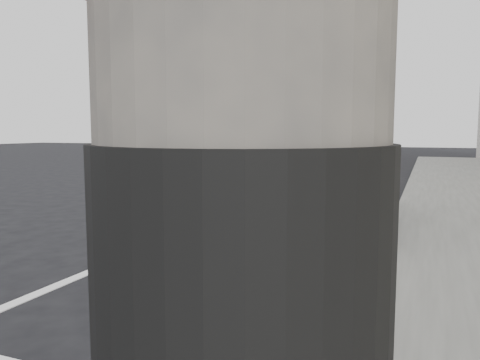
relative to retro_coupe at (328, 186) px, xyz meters
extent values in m
plane|color=black|center=(-0.89, -4.38, -0.61)|extent=(80.00, 80.00, 0.00)
cube|color=silver|center=(-0.39, 2.12, -0.61)|extent=(3.00, 0.12, 0.01)
cube|color=silver|center=(-1.79, -1.38, -0.61)|extent=(0.12, 7.00, 0.01)
cylinder|color=black|center=(1.16, -6.38, 0.69)|extent=(0.36, 0.36, 0.25)
imported|color=slate|center=(0.00, 0.00, -0.01)|extent=(1.98, 3.74, 1.21)
cube|color=beige|center=(-0.06, 0.35, 0.53)|extent=(1.20, 1.49, 0.07)
cube|color=silver|center=(0.27, -1.70, -0.23)|extent=(1.36, 0.33, 0.12)
cube|color=white|center=(0.28, -1.75, -0.13)|extent=(0.33, 0.07, 0.17)
cylinder|color=red|center=(-0.19, -1.81, 0.01)|extent=(0.15, 0.06, 0.15)
cylinder|color=red|center=(0.75, -1.66, 0.01)|extent=(0.15, 0.06, 0.15)
cylinder|color=red|center=(-0.19, -1.81, -0.17)|extent=(0.12, 0.06, 0.12)
cylinder|color=red|center=(0.75, -1.66, -0.17)|extent=(0.12, 0.06, 0.12)
ellipsoid|color=#695E50|center=(0.33, -1.43, -0.49)|extent=(0.33, 0.43, 0.23)
sphere|color=#695E50|center=(0.37, -1.59, -0.41)|extent=(0.15, 0.15, 0.15)
cone|color=#695E50|center=(0.34, -1.60, -0.34)|extent=(0.05, 0.05, 0.06)
cone|color=#695E50|center=(0.41, -1.58, -0.34)|extent=(0.05, 0.05, 0.06)
cylinder|color=#695E50|center=(0.34, -1.23, -0.57)|extent=(0.18, 0.22, 0.03)
camera|label=1|loc=(1.37, -6.90, 0.83)|focal=35.00mm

